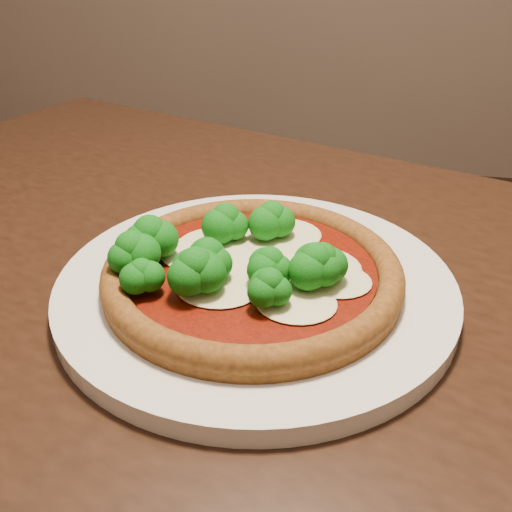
# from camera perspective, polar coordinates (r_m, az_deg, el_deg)

# --- Properties ---
(dining_table) EXTENTS (1.48, 1.14, 0.75)m
(dining_table) POSITION_cam_1_polar(r_m,az_deg,el_deg) (0.61, 3.08, -10.29)
(dining_table) COLOR black
(dining_table) RESTS_ON floor
(plate) EXTENTS (0.36, 0.36, 0.02)m
(plate) POSITION_cam_1_polar(r_m,az_deg,el_deg) (0.52, 0.00, -2.95)
(plate) COLOR silver
(plate) RESTS_ON dining_table
(pizza) EXTENTS (0.26, 0.26, 0.06)m
(pizza) POSITION_cam_1_polar(r_m,az_deg,el_deg) (0.50, -0.99, -0.97)
(pizza) COLOR brown
(pizza) RESTS_ON plate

